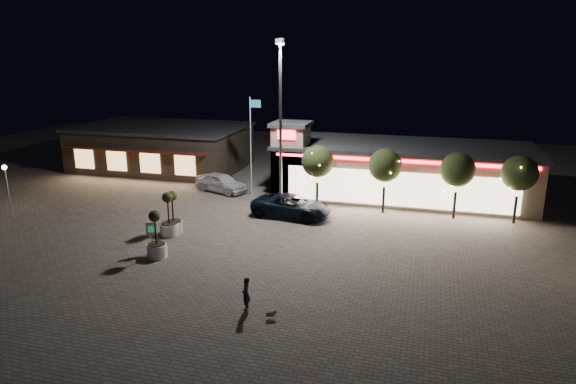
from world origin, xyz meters
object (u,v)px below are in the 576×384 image
(pickup_truck, at_px, (292,206))
(planter_mid, at_px, (156,243))
(planter_left, at_px, (173,220))
(pedestrian, at_px, (246,294))
(valet_sign, at_px, (151,231))
(white_sedan, at_px, (221,182))

(pickup_truck, height_order, planter_mid, planter_mid)
(planter_left, bearing_deg, pickup_truck, 38.81)
(pickup_truck, distance_m, pedestrian, 13.81)
(pedestrian, relative_size, valet_sign, 0.82)
(white_sedan, bearing_deg, pedestrian, -134.13)
(white_sedan, distance_m, pedestrian, 20.64)
(pedestrian, xyz_separation_m, planter_mid, (-7.14, 4.46, 0.09))
(pickup_truck, relative_size, white_sedan, 1.21)
(pickup_truck, height_order, white_sedan, white_sedan)
(planter_mid, distance_m, valet_sign, 0.87)
(planter_left, height_order, valet_sign, planter_left)
(white_sedan, height_order, planter_left, planter_left)
(pedestrian, relative_size, planter_left, 0.55)
(pickup_truck, height_order, planter_left, planter_left)
(planter_mid, bearing_deg, pedestrian, -31.98)
(valet_sign, bearing_deg, pedestrian, -32.67)
(valet_sign, bearing_deg, planter_left, 97.28)
(planter_left, bearing_deg, planter_mid, -75.77)
(pickup_truck, height_order, pedestrian, pickup_truck)
(pedestrian, height_order, planter_mid, planter_mid)
(pickup_truck, bearing_deg, pedestrian, -166.98)
(pickup_truck, distance_m, planter_mid, 10.82)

